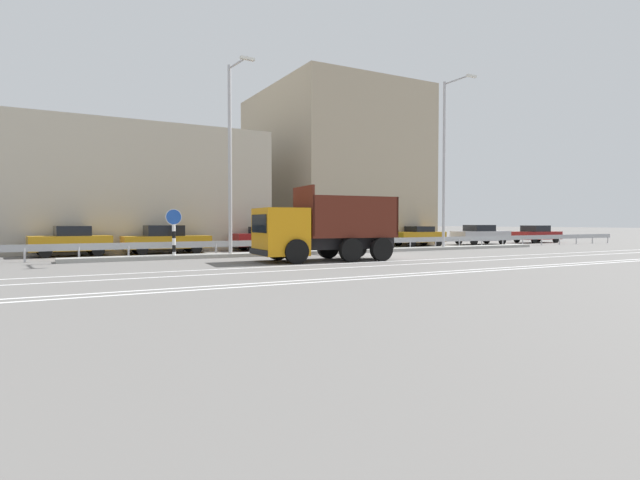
{
  "coord_description": "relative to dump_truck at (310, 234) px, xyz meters",
  "views": [
    {
      "loc": [
        -15.21,
        -21.36,
        1.73
      ],
      "look_at": [
        -3.07,
        0.56,
        0.85
      ],
      "focal_mm": 28.0,
      "sensor_mm": 36.0,
      "label": 1
    }
  ],
  "objects": [
    {
      "name": "ground_plane",
      "position": [
        4.75,
        1.58,
        -1.23
      ],
      "size": [
        320.0,
        320.0,
        0.0
      ],
      "primitive_type": "plane",
      "color": "#605E5B"
    },
    {
      "name": "lane_strip_0",
      "position": [
        0.79,
        -1.87,
        -1.23
      ],
      "size": [
        53.84,
        0.16,
        0.01
      ],
      "primitive_type": "cube",
      "color": "silver",
      "rests_on": "ground_plane"
    },
    {
      "name": "lane_strip_1",
      "position": [
        0.79,
        -3.56,
        -1.23
      ],
      "size": [
        53.84,
        0.16,
        0.01
      ],
      "primitive_type": "cube",
      "color": "silver",
      "rests_on": "ground_plane"
    },
    {
      "name": "lane_strip_2",
      "position": [
        0.79,
        -6.53,
        -1.23
      ],
      "size": [
        53.84,
        0.16,
        0.01
      ],
      "primitive_type": "cube",
      "color": "silver",
      "rests_on": "ground_plane"
    },
    {
      "name": "lane_strip_3",
      "position": [
        0.79,
        -7.12,
        -1.23
      ],
      "size": [
        53.84,
        0.16,
        0.01
      ],
      "primitive_type": "cube",
      "color": "silver",
      "rests_on": "ground_plane"
    },
    {
      "name": "median_island",
      "position": [
        4.75,
        4.36,
        -1.14
      ],
      "size": [
        29.61,
        1.1,
        0.18
      ],
      "primitive_type": "cube",
      "color": "gray",
      "rests_on": "ground_plane"
    },
    {
      "name": "median_guardrail",
      "position": [
        4.75,
        5.33,
        -0.66
      ],
      "size": [
        53.84,
        0.09,
        0.78
      ],
      "color": "#9EA0A5",
      "rests_on": "ground_plane"
    },
    {
      "name": "dump_truck",
      "position": [
        0.0,
        0.0,
        0.0
      ],
      "size": [
        6.61,
        3.19,
        3.35
      ],
      "rotation": [
        0.0,
        0.0,
        1.48
      ],
      "color": "orange",
      "rests_on": "ground_plane"
    },
    {
      "name": "median_road_sign",
      "position": [
        -5.06,
        4.36,
        0.03
      ],
      "size": [
        0.76,
        0.16,
        2.38
      ],
      "color": "white",
      "rests_on": "ground_plane"
    },
    {
      "name": "street_lamp_1",
      "position": [
        -2.27,
        4.12,
        4.03
      ],
      "size": [
        0.72,
        2.24,
        9.55
      ],
      "color": "#ADADB2",
      "rests_on": "ground_plane"
    },
    {
      "name": "street_lamp_2",
      "position": [
        12.07,
        4.29,
        4.66
      ],
      "size": [
        0.7,
        2.48,
        10.73
      ],
      "color": "#ADADB2",
      "rests_on": "ground_plane"
    },
    {
      "name": "parked_car_1",
      "position": [
        -9.29,
        8.75,
        -0.45
      ],
      "size": [
        3.96,
        2.18,
        1.56
      ],
      "rotation": [
        0.0,
        0.0,
        1.65
      ],
      "color": "#B27A14",
      "rests_on": "ground_plane"
    },
    {
      "name": "parked_car_2",
      "position": [
        -4.5,
        8.79,
        -0.45
      ],
      "size": [
        4.72,
        1.92,
        1.58
      ],
      "rotation": [
        0.0,
        0.0,
        -1.56
      ],
      "color": "#B27A14",
      "rests_on": "ground_plane"
    },
    {
      "name": "parked_car_3",
      "position": [
        1.9,
        9.01,
        -0.47
      ],
      "size": [
        4.78,
        1.97,
        1.47
      ],
      "rotation": [
        0.0,
        0.0,
        -1.57
      ],
      "color": "maroon",
      "rests_on": "ground_plane"
    },
    {
      "name": "parked_car_4",
      "position": [
        8.35,
        8.88,
        -0.56
      ],
      "size": [
        4.82,
        2.29,
        1.28
      ],
      "rotation": [
        0.0,
        0.0,
        -1.64
      ],
      "color": "#335B33",
      "rests_on": "ground_plane"
    },
    {
      "name": "parked_car_5",
      "position": [
        13.7,
        8.85,
        -0.48
      ],
      "size": [
        3.97,
        1.91,
        1.46
      ],
      "rotation": [
        0.0,
        0.0,
        1.55
      ],
      "color": "#B27A14",
      "rests_on": "ground_plane"
    },
    {
      "name": "parked_car_6",
      "position": [
        19.88,
        8.68,
        -0.45
      ],
      "size": [
        4.78,
        2.2,
        1.55
      ],
      "rotation": [
        0.0,
        0.0,
        -1.65
      ],
      "color": "#A3A3A8",
      "rests_on": "ground_plane"
    },
    {
      "name": "parked_car_7",
      "position": [
        26.55,
        8.67,
        -0.48
      ],
      "size": [
        4.38,
        2.04,
        1.49
      ],
      "rotation": [
        0.0,
        0.0,
        -1.59
      ],
      "color": "maroon",
      "rests_on": "ground_plane"
    },
    {
      "name": "background_building_0",
      "position": [
        -5.83,
        14.91,
        2.55
      ],
      "size": [
        16.53,
        9.97,
        7.56
      ],
      "primitive_type": "cube",
      "color": "#B7AD99",
      "rests_on": "ground_plane"
    },
    {
      "name": "background_building_1",
      "position": [
        10.78,
        16.48,
        5.01
      ],
      "size": [
        11.14,
        13.54,
        12.48
      ],
      "primitive_type": "cube",
      "color": "tan",
      "rests_on": "ground_plane"
    }
  ]
}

